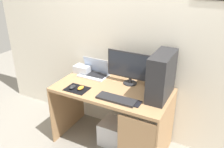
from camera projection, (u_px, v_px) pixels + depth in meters
ground_plane at (112, 142)px, 3.02m from camera, size 8.00×8.00×0.00m
wall_back at (127, 34)px, 2.78m from camera, size 4.00×0.05×2.60m
desk at (113, 102)px, 2.75m from camera, size 1.32×0.68×0.77m
pc_tower at (162, 76)px, 2.44m from camera, size 0.19×0.46×0.48m
monitor at (130, 67)px, 2.72m from camera, size 0.56×0.16×0.39m
laptop at (94, 72)px, 3.01m from camera, size 0.36×0.22×0.22m
projector at (82, 69)px, 3.08m from camera, size 0.20×0.14×0.10m
keyboard at (116, 99)px, 2.46m from camera, size 0.42×0.14×0.02m
mousepad at (77, 89)px, 2.69m from camera, size 0.26×0.20×0.00m
mouse_left at (81, 88)px, 2.67m from camera, size 0.06×0.10×0.03m
mouse_right at (72, 87)px, 2.69m from camera, size 0.06×0.10×0.03m
cell_phone at (137, 104)px, 2.39m from camera, size 0.07×0.13×0.01m
subwoofer at (113, 132)px, 2.97m from camera, size 0.30×0.30×0.30m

